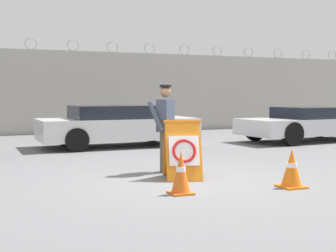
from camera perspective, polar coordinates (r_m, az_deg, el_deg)
name	(u,v)px	position (r m, az deg, el deg)	size (l,w,h in m)	color
ground_plane	(189,180)	(8.39, 2.53, -6.63)	(90.00, 90.00, 0.00)	slate
perimeter_wall	(74,92)	(18.98, -11.43, 4.08)	(36.00, 0.30, 3.71)	#ADA8A0
barricade_sign	(183,150)	(8.47, 1.82, -2.90)	(0.81, 0.90, 1.07)	orange
security_guard	(165,124)	(9.14, -0.33, 0.25)	(0.63, 0.50, 1.72)	#514C42
traffic_cone_near	(292,168)	(7.96, 14.84, -5.01)	(0.40, 0.40, 0.64)	orange
traffic_cone_far	(181,173)	(7.19, 1.58, -5.72)	(0.34, 0.34, 0.66)	orange
parked_car_rear_sedan	(116,126)	(13.86, -6.32, 0.06)	(4.62, 2.10, 1.21)	black
parked_car_far_side	(308,123)	(16.01, 16.74, 0.32)	(4.71, 2.32, 1.12)	black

